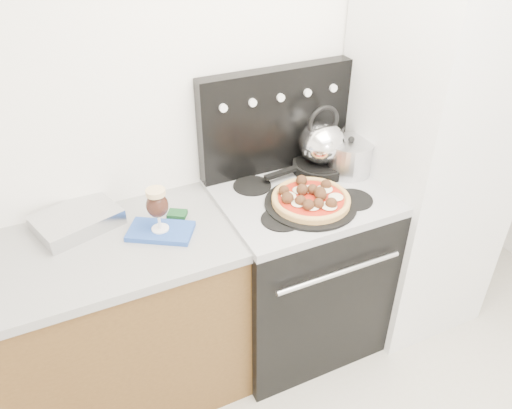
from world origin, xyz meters
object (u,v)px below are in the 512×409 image
beer_glass (158,210)px  pizza_pan (311,204)px  oven_mitt (161,231)px  tea_kettle (322,139)px  skillet (320,166)px  fridge (426,159)px  stove_body (297,272)px  base_cabinet (74,342)px  stock_pot (349,158)px  pizza (311,198)px

beer_glass → pizza_pan: bearing=-9.1°
oven_mitt → pizza_pan: 0.66m
beer_glass → tea_kettle: tea_kettle is taller
oven_mitt → skillet: bearing=9.4°
oven_mitt → beer_glass: beer_glass is taller
fridge → pizza_pan: size_ratio=4.63×
fridge → skillet: 0.54m
stove_body → fridge: fridge is taller
fridge → oven_mitt: size_ratio=7.23×
base_cabinet → stove_body: stove_body is taller
stock_pot → stove_body: bearing=-166.8°
oven_mitt → stock_pot: stock_pot is taller
beer_glass → pizza_pan: 0.67m
base_cabinet → beer_glass: 0.74m
fridge → base_cabinet: bearing=178.4°
pizza_pan → tea_kettle: size_ratio=1.68×
stove_body → stock_pot: 0.64m
fridge → oven_mitt: bearing=178.9°
beer_glass → fridge: bearing=-1.1°
pizza → stove_body: bearing=83.6°
beer_glass → pizza_pan: (0.65, -0.10, -0.09)m
base_cabinet → tea_kettle: (1.29, 0.12, 0.66)m
pizza → skillet: (0.20, 0.25, -0.01)m
pizza_pan → stock_pot: bearing=29.0°
fridge → pizza: bearing=-173.8°
tea_kettle → skillet: bearing=0.0°
base_cabinet → beer_glass: beer_glass is taller
pizza_pan → beer_glass: bearing=170.9°
beer_glass → pizza: 0.67m
fridge → pizza_pan: bearing=-173.8°
pizza_pan → stock_pot: (0.31, 0.17, 0.07)m
stock_pot → pizza_pan: bearing=-151.0°
stove_body → pizza: pizza is taller
oven_mitt → pizza_pan: pizza_pan is taller
stove_body → pizza_pan: size_ratio=2.15×
base_cabinet → oven_mitt: oven_mitt is taller
beer_glass → stock_pot: size_ratio=0.92×
stove_body → stock_pot: bearing=13.2°
pizza → tea_kettle: size_ratio=1.41×
tea_kettle → pizza: bearing=-139.1°
skillet → stock_pot: bearing=-31.9°
stove_body → beer_glass: (-0.67, 0.00, 0.58)m
base_cabinet → pizza: size_ratio=4.19×
pizza_pan → tea_kettle: 0.35m
pizza_pan → stock_pot: 0.36m
fridge → oven_mitt: fridge is taller
stove_body → fridge: 0.87m
stove_body → beer_glass: 0.88m
tea_kettle → stock_pot: size_ratio=1.15×
skillet → stock_pot: (0.12, -0.07, 0.05)m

